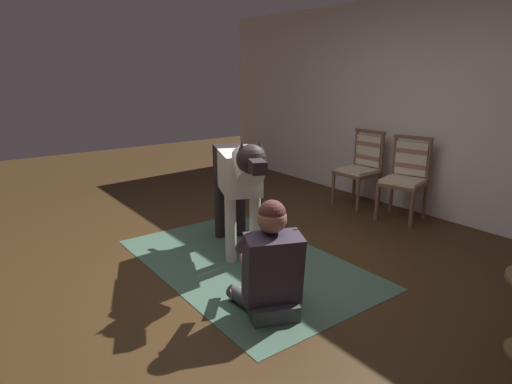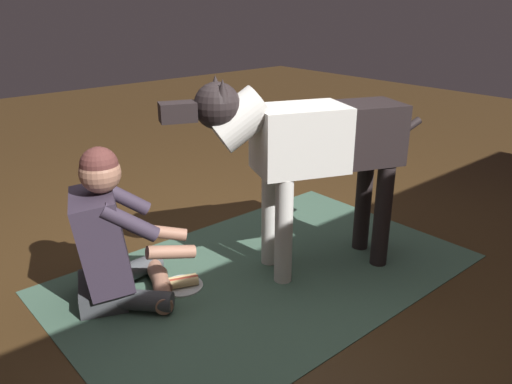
# 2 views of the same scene
# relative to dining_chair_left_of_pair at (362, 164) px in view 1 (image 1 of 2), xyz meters

# --- Properties ---
(ground_plane) EXTENTS (13.44, 13.44, 0.00)m
(ground_plane) POSITION_rel_dining_chair_left_of_pair_xyz_m (0.62, -2.49, -0.54)
(ground_plane) COLOR #3A2613
(back_wall) EXTENTS (7.76, 0.10, 2.60)m
(back_wall) POSITION_rel_dining_chair_left_of_pair_xyz_m (0.62, 0.38, 0.76)
(back_wall) COLOR silver
(back_wall) RESTS_ON ground
(area_rug) EXTENTS (2.43, 1.54, 0.01)m
(area_rug) POSITION_rel_dining_chair_left_of_pair_xyz_m (0.59, -2.28, -0.54)
(area_rug) COLOR #3E5B49
(area_rug) RESTS_ON ground
(dining_chair_left_of_pair) EXTENTS (0.46, 0.47, 0.98)m
(dining_chair_left_of_pair) POSITION_rel_dining_chair_left_of_pair_xyz_m (0.00, 0.00, 0.00)
(dining_chair_left_of_pair) COLOR brown
(dining_chair_left_of_pair) RESTS_ON ground
(dining_chair_right_of_pair) EXTENTS (0.55, 0.55, 0.98)m
(dining_chair_right_of_pair) POSITION_rel_dining_chair_left_of_pair_xyz_m (0.67, -0.00, 0.00)
(dining_chair_right_of_pair) COLOR brown
(dining_chair_right_of_pair) RESTS_ON ground
(person_sitting_on_floor) EXTENTS (0.70, 0.62, 0.87)m
(person_sitting_on_floor) POSITION_rel_dining_chair_left_of_pair_xyz_m (1.39, -2.62, -0.18)
(person_sitting_on_floor) COLOR #3D4043
(person_sitting_on_floor) RESTS_ON ground
(large_dog) EXTENTS (1.47, 0.72, 1.18)m
(large_dog) POSITION_rel_dining_chair_left_of_pair_xyz_m (0.36, -2.19, 0.23)
(large_dog) COLOR silver
(large_dog) RESTS_ON ground
(hot_dog_on_plate) EXTENTS (0.24, 0.24, 0.06)m
(hot_dog_on_plate) POSITION_rel_dining_chair_left_of_pair_xyz_m (1.06, -2.48, -0.52)
(hot_dog_on_plate) COLOR silver
(hot_dog_on_plate) RESTS_ON ground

